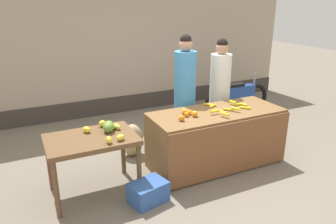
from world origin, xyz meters
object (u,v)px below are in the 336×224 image
at_px(vendor_woman_blue_shirt, 185,94).
at_px(produce_sack, 132,140).
at_px(parked_motorcycle, 237,97).
at_px(produce_crate, 148,192).
at_px(vendor_woman_white_shirt, 220,92).

distance_m(vendor_woman_blue_shirt, produce_sack, 1.10).
xyz_separation_m(vendor_woman_blue_shirt, parked_motorcycle, (1.79, 0.96, -0.54)).
height_order(vendor_woman_blue_shirt, parked_motorcycle, vendor_woman_blue_shirt).
bearing_deg(parked_motorcycle, produce_sack, -162.77).
xyz_separation_m(parked_motorcycle, produce_crate, (-2.89, -2.08, -0.27)).
distance_m(parked_motorcycle, produce_sack, 2.77).
bearing_deg(parked_motorcycle, produce_crate, -144.20).
distance_m(parked_motorcycle, produce_crate, 3.57).
relative_size(vendor_woman_white_shirt, parked_motorcycle, 1.11).
height_order(vendor_woman_blue_shirt, vendor_woman_white_shirt, vendor_woman_blue_shirt).
relative_size(parked_motorcycle, produce_sack, 3.05).
relative_size(produce_crate, produce_sack, 0.84).
distance_m(vendor_woman_blue_shirt, produce_crate, 1.77).
relative_size(vendor_woman_blue_shirt, produce_crate, 4.26).
distance_m(vendor_woman_white_shirt, parked_motorcycle, 1.51).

